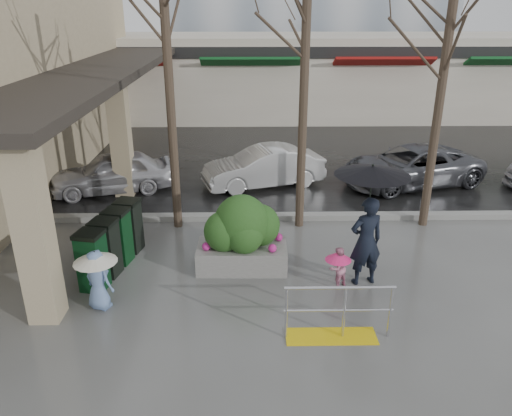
{
  "coord_description": "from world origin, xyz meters",
  "views": [
    {
      "loc": [
        -0.14,
        -8.45,
        5.45
      ],
      "look_at": [
        0.02,
        1.64,
        1.3
      ],
      "focal_mm": 35.0,
      "sensor_mm": 36.0,
      "label": 1
    }
  ],
  "objects_px": {
    "car_b": "(264,167)",
    "car_c": "(411,166)",
    "planter": "(242,234)",
    "tree_midwest": "(307,14)",
    "child_blue": "(97,273)",
    "woman": "(368,215)",
    "child_pink": "(338,264)",
    "tree_west": "(165,21)",
    "handrail": "(336,319)",
    "tree_mideast": "(449,31)",
    "car_a": "(112,172)",
    "news_boxes": "(112,242)"
  },
  "relations": [
    {
      "from": "car_b",
      "to": "car_c",
      "type": "distance_m",
      "value": 4.74
    },
    {
      "from": "car_b",
      "to": "planter",
      "type": "bearing_deg",
      "value": -24.66
    },
    {
      "from": "tree_midwest",
      "to": "child_blue",
      "type": "relative_size",
      "value": 5.75
    },
    {
      "from": "woman",
      "to": "child_pink",
      "type": "distance_m",
      "value": 1.19
    },
    {
      "from": "tree_west",
      "to": "car_b",
      "type": "height_order",
      "value": "tree_west"
    },
    {
      "from": "woman",
      "to": "car_c",
      "type": "distance_m",
      "value": 6.78
    },
    {
      "from": "handrail",
      "to": "woman",
      "type": "bearing_deg",
      "value": 64.32
    },
    {
      "from": "tree_mideast",
      "to": "woman",
      "type": "bearing_deg",
      "value": -127.34
    },
    {
      "from": "child_blue",
      "to": "planter",
      "type": "distance_m",
      "value": 3.13
    },
    {
      "from": "handrail",
      "to": "tree_mideast",
      "type": "bearing_deg",
      "value": 56.81
    },
    {
      "from": "tree_midwest",
      "to": "car_a",
      "type": "height_order",
      "value": "tree_midwest"
    },
    {
      "from": "child_blue",
      "to": "planter",
      "type": "xyz_separation_m",
      "value": [
        2.72,
        1.55,
        0.07
      ]
    },
    {
      "from": "tree_west",
      "to": "planter",
      "type": "bearing_deg",
      "value": -52.67
    },
    {
      "from": "tree_midwest",
      "to": "child_blue",
      "type": "bearing_deg",
      "value": -137.81
    },
    {
      "from": "handrail",
      "to": "tree_mideast",
      "type": "xyz_separation_m",
      "value": [
        3.14,
        4.8,
        4.48
      ]
    },
    {
      "from": "car_b",
      "to": "woman",
      "type": "bearing_deg",
      "value": -0.53
    },
    {
      "from": "planter",
      "to": "child_pink",
      "type": "bearing_deg",
      "value": -23.79
    },
    {
      "from": "tree_midwest",
      "to": "woman",
      "type": "height_order",
      "value": "tree_midwest"
    },
    {
      "from": "handrail",
      "to": "child_pink",
      "type": "height_order",
      "value": "handrail"
    },
    {
      "from": "child_pink",
      "to": "child_blue",
      "type": "bearing_deg",
      "value": -25.85
    },
    {
      "from": "tree_mideast",
      "to": "car_a",
      "type": "relative_size",
      "value": 1.76
    },
    {
      "from": "tree_midwest",
      "to": "child_pink",
      "type": "bearing_deg",
      "value": -81.33
    },
    {
      "from": "planter",
      "to": "car_b",
      "type": "bearing_deg",
      "value": 83.33
    },
    {
      "from": "child_pink",
      "to": "car_a",
      "type": "height_order",
      "value": "car_a"
    },
    {
      "from": "tree_west",
      "to": "news_boxes",
      "type": "bearing_deg",
      "value": -116.76
    },
    {
      "from": "tree_mideast",
      "to": "child_pink",
      "type": "bearing_deg",
      "value": -132.19
    },
    {
      "from": "child_blue",
      "to": "child_pink",
      "type": "bearing_deg",
      "value": -144.2
    },
    {
      "from": "child_blue",
      "to": "tree_west",
      "type": "bearing_deg",
      "value": -77.31
    },
    {
      "from": "child_pink",
      "to": "car_c",
      "type": "bearing_deg",
      "value": -152.88
    },
    {
      "from": "tree_mideast",
      "to": "car_c",
      "type": "distance_m",
      "value": 5.3
    },
    {
      "from": "tree_midwest",
      "to": "woman",
      "type": "distance_m",
      "value": 4.83
    },
    {
      "from": "tree_west",
      "to": "child_blue",
      "type": "distance_m",
      "value": 5.85
    },
    {
      "from": "planter",
      "to": "car_c",
      "type": "distance_m",
      "value": 7.62
    },
    {
      "from": "tree_west",
      "to": "car_b",
      "type": "xyz_separation_m",
      "value": [
        2.35,
        3.11,
        -4.45
      ]
    },
    {
      "from": "tree_west",
      "to": "child_blue",
      "type": "height_order",
      "value": "tree_west"
    },
    {
      "from": "planter",
      "to": "car_b",
      "type": "height_order",
      "value": "planter"
    },
    {
      "from": "child_blue",
      "to": "tree_mideast",
      "type": "bearing_deg",
      "value": -125.68
    },
    {
      "from": "child_pink",
      "to": "car_c",
      "type": "distance_m",
      "value": 7.13
    },
    {
      "from": "handrail",
      "to": "tree_midwest",
      "type": "height_order",
      "value": "tree_midwest"
    },
    {
      "from": "car_c",
      "to": "woman",
      "type": "bearing_deg",
      "value": -41.37
    },
    {
      "from": "planter",
      "to": "handrail",
      "type": "bearing_deg",
      "value": -57.19
    },
    {
      "from": "woman",
      "to": "planter",
      "type": "xyz_separation_m",
      "value": [
        -2.53,
        0.69,
        -0.73
      ]
    },
    {
      "from": "child_pink",
      "to": "car_a",
      "type": "bearing_deg",
      "value": -78.06
    },
    {
      "from": "tree_midwest",
      "to": "child_blue",
      "type": "xyz_separation_m",
      "value": [
        -4.2,
        -3.81,
        -4.48
      ]
    },
    {
      "from": "tree_west",
      "to": "child_pink",
      "type": "xyz_separation_m",
      "value": [
        3.68,
        -3.12,
        -4.56
      ]
    },
    {
      "from": "tree_west",
      "to": "child_blue",
      "type": "bearing_deg",
      "value": -104.72
    },
    {
      "from": "handrail",
      "to": "car_b",
      "type": "height_order",
      "value": "car_b"
    },
    {
      "from": "woman",
      "to": "planter",
      "type": "relative_size",
      "value": 1.32
    },
    {
      "from": "tree_mideast",
      "to": "planter",
      "type": "distance_m",
      "value": 6.65
    },
    {
      "from": "woman",
      "to": "news_boxes",
      "type": "height_order",
      "value": "woman"
    }
  ]
}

